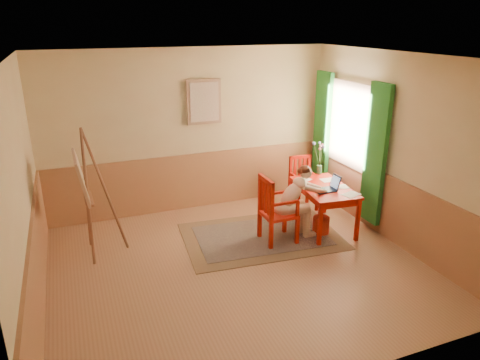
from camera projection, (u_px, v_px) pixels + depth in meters
name	position (u px, v px, depth m)	size (l,w,h in m)	color
room	(238.00, 170.00, 5.65)	(5.04, 4.54, 2.84)	#B27C57
wainscot	(219.00, 211.00, 6.66)	(5.00, 4.50, 1.00)	#B8794E
window	(347.00, 137.00, 7.47)	(0.12, 2.01, 2.20)	white
wall_portrait	(204.00, 102.00, 7.49)	(0.60, 0.05, 0.76)	tan
rug	(261.00, 236.00, 6.96)	(2.53, 1.81, 0.02)	#8C7251
table	(324.00, 192.00, 7.05)	(0.84, 1.27, 0.72)	#B61202
chair_left	(275.00, 210.00, 6.64)	(0.49, 0.47, 1.06)	#B61202
chair_back	(303.00, 183.00, 7.93)	(0.43, 0.45, 0.93)	#B61202
figure	(295.00, 199.00, 6.73)	(0.86, 0.37, 1.17)	beige
laptop	(328.00, 187.00, 6.86)	(0.38, 0.23, 0.23)	#1E2338
papers	(330.00, 185.00, 7.08)	(0.70, 1.11, 0.00)	white
vase	(319.00, 159.00, 7.53)	(0.20, 0.28, 0.56)	#3F724C
wastebasket	(321.00, 225.00, 7.03)	(0.26, 0.26, 0.28)	red
easel	(85.00, 182.00, 6.08)	(0.62, 0.83, 1.88)	brown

